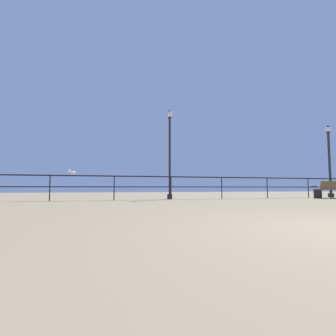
% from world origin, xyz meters
% --- Properties ---
extents(pier_railing, '(19.96, 0.05, 1.03)m').
position_xyz_m(pier_railing, '(0.00, 9.32, 0.77)').
color(pier_railing, black).
rests_on(pier_railing, ground_plane).
extents(bench_near_left, '(1.82, 0.79, 0.85)m').
position_xyz_m(bench_near_left, '(8.07, 8.46, 0.48)').
color(bench_near_left, brown).
rests_on(bench_near_left, ground_plane).
extents(lamppost_center, '(0.27, 0.27, 4.16)m').
position_xyz_m(lamppost_center, '(0.03, 9.63, 2.29)').
color(lamppost_center, '#272323').
rests_on(lamppost_center, ground_plane).
extents(lamppost_right, '(0.30, 0.30, 4.03)m').
position_xyz_m(lamppost_right, '(9.28, 9.63, 2.10)').
color(lamppost_right, '#262D20').
rests_on(lamppost_right, ground_plane).
extents(seagull_on_rail, '(0.45, 0.24, 0.22)m').
position_xyz_m(seagull_on_rail, '(-4.19, 9.32, 1.12)').
color(seagull_on_rail, white).
rests_on(seagull_on_rail, pier_railing).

